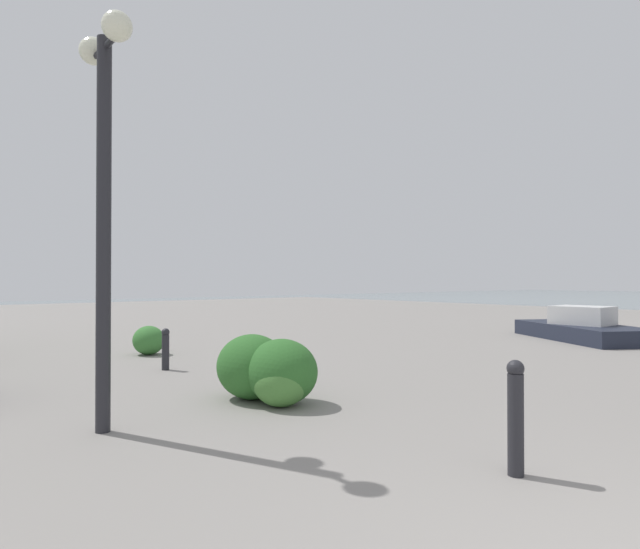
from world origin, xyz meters
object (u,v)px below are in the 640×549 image
object	(u,v)px
boat	(582,331)
lamppost	(104,160)
bollard_mid	(166,348)
bollard_near	(516,415)

from	to	relation	value
boat	lamppost	bearing A→B (deg)	92.94
lamppost	bollard_mid	world-z (taller)	lamppost
lamppost	boat	xyz separation A→B (m)	(0.60, -11.68, -2.43)
bollard_near	bollard_mid	distance (m)	6.19
lamppost	bollard_near	world-z (taller)	lamppost
lamppost	bollard_mid	distance (m)	4.26
bollard_near	boat	size ratio (longest dim) A/B	0.22
bollard_near	bollard_mid	xyz separation A→B (m)	(6.19, 0.05, -0.10)
lamppost	bollard_mid	xyz separation A→B (m)	(3.01, -1.96, -2.29)
bollard_near	boat	bearing A→B (deg)	-68.65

